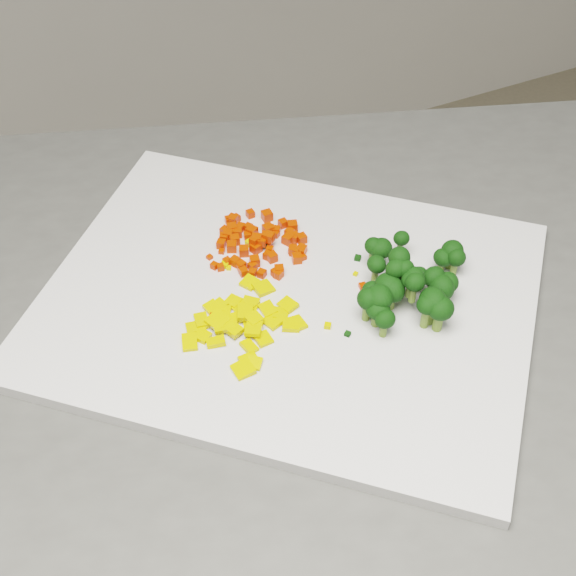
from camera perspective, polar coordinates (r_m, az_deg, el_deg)
name	(u,v)px	position (r m, az deg, el deg)	size (l,w,h in m)	color
counter_block	(278,542)	(1.13, -0.73, -17.60)	(0.93, 0.65, 0.90)	#4C4D4A
cutting_board	(288,300)	(0.76, 0.00, -0.86)	(0.45, 0.35, 0.01)	silver
carrot_pile	(256,237)	(0.80, -2.28, 3.64)	(0.10, 0.10, 0.03)	red
pepper_pile	(234,319)	(0.73, -3.83, -2.20)	(0.12, 0.12, 0.02)	#DDB90B
broccoli_pile	(409,272)	(0.75, 8.57, 1.12)	(0.12, 0.12, 0.06)	black
carrot_cube_0	(271,237)	(0.80, -1.23, 3.67)	(0.01, 0.01, 0.01)	red
carrot_cube_1	(256,248)	(0.80, -2.30, 2.85)	(0.01, 0.01, 0.01)	red
carrot_cube_2	(238,233)	(0.82, -3.61, 3.96)	(0.01, 0.01, 0.01)	red
carrot_cube_3	(244,251)	(0.80, -3.15, 2.65)	(0.01, 0.01, 0.01)	red
carrot_cube_4	(270,250)	(0.80, -1.31, 2.74)	(0.01, 0.01, 0.01)	red
carrot_cube_5	(229,220)	(0.83, -4.22, 4.84)	(0.01, 0.01, 0.01)	red
carrot_cube_6	(241,266)	(0.78, -3.40, 1.54)	(0.01, 0.01, 0.01)	red
carrot_cube_7	(276,273)	(0.77, -0.86, 1.09)	(0.01, 0.01, 0.01)	red
carrot_cube_8	(225,231)	(0.82, -4.49, 4.06)	(0.01, 0.01, 0.01)	red
carrot_cube_9	(252,231)	(0.82, -2.59, 4.04)	(0.01, 0.01, 0.01)	red
carrot_cube_10	(302,249)	(0.80, 0.98, 2.77)	(0.01, 0.01, 0.01)	red
carrot_cube_11	(262,242)	(0.80, -1.87, 3.31)	(0.01, 0.01, 0.01)	red
carrot_cube_12	(269,237)	(0.80, -1.37, 3.64)	(0.01, 0.01, 0.01)	red
carrot_cube_13	(233,239)	(0.81, -3.90, 3.50)	(0.01, 0.01, 0.01)	red
carrot_cube_14	(261,242)	(0.81, -1.91, 3.30)	(0.01, 0.01, 0.01)	red
carrot_cube_15	(266,236)	(0.80, -1.61, 3.74)	(0.01, 0.01, 0.01)	red
carrot_cube_16	(214,266)	(0.78, -5.27, 1.60)	(0.01, 0.01, 0.01)	red
carrot_cube_17	(233,220)	(0.83, -3.95, 4.88)	(0.01, 0.01, 0.01)	red
carrot_cube_18	(256,239)	(0.80, -2.26, 3.48)	(0.01, 0.01, 0.01)	red
carrot_cube_19	(302,239)	(0.81, 0.97, 3.54)	(0.01, 0.01, 0.01)	red
carrot_cube_20	(267,216)	(0.83, -1.50, 5.17)	(0.01, 0.01, 0.01)	red
carrot_cube_21	(297,258)	(0.79, 0.64, 2.13)	(0.01, 0.01, 0.01)	red
carrot_cube_22	(248,227)	(0.82, -2.84, 4.33)	(0.01, 0.01, 0.01)	red
carrot_cube_23	(283,223)	(0.83, -0.36, 4.62)	(0.01, 0.01, 0.01)	red
carrot_cube_24	(295,237)	(0.81, 0.50, 3.64)	(0.01, 0.01, 0.01)	red
carrot_cube_25	(253,266)	(0.78, -2.53, 1.56)	(0.01, 0.01, 0.01)	red
carrot_cube_26	(279,270)	(0.77, -0.63, 1.28)	(0.01, 0.01, 0.01)	red
carrot_cube_27	(276,234)	(0.82, -0.86, 3.85)	(0.01, 0.01, 0.01)	red
carrot_cube_28	(236,218)	(0.84, -3.71, 4.97)	(0.01, 0.01, 0.01)	red
carrot_cube_29	(276,230)	(0.82, -0.84, 4.12)	(0.01, 0.01, 0.01)	red
carrot_cube_30	(228,235)	(0.81, -4.28, 3.79)	(0.01, 0.01, 0.01)	red
carrot_cube_31	(227,261)	(0.79, -4.36, 1.91)	(0.01, 0.01, 0.01)	red
carrot_cube_32	(288,239)	(0.81, -0.02, 3.48)	(0.01, 0.01, 0.01)	red
carrot_cube_33	(250,214)	(0.84, -2.70, 5.30)	(0.01, 0.01, 0.01)	red
carrot_cube_34	(232,247)	(0.80, -4.02, 2.95)	(0.01, 0.01, 0.01)	red
carrot_cube_35	(301,251)	(0.79, 0.94, 2.62)	(0.01, 0.01, 0.01)	red
carrot_cube_36	(254,244)	(0.80, -2.46, 3.11)	(0.01, 0.01, 0.01)	red
carrot_cube_37	(292,226)	(0.82, 0.32, 4.41)	(0.01, 0.01, 0.01)	red
carrot_cube_38	(243,272)	(0.77, -3.19, 1.15)	(0.01, 0.01, 0.01)	red
carrot_cube_39	(253,273)	(0.77, -2.53, 1.09)	(0.01, 0.01, 0.01)	red
carrot_cube_40	(247,236)	(0.81, -2.91, 3.74)	(0.01, 0.01, 0.01)	red
carrot_cube_41	(221,244)	(0.81, -4.77, 3.13)	(0.01, 0.01, 0.01)	red
carrot_cube_42	(235,261)	(0.79, -3.79, 1.91)	(0.01, 0.01, 0.01)	red
carrot_cube_43	(235,240)	(0.81, -3.80, 3.44)	(0.01, 0.01, 0.01)	red
carrot_cube_44	(241,265)	(0.78, -3.35, 1.63)	(0.01, 0.01, 0.01)	red
carrot_cube_45	(294,238)	(0.81, 0.42, 3.56)	(0.01, 0.01, 0.01)	red
carrot_cube_46	(241,227)	(0.82, -3.39, 4.35)	(0.01, 0.01, 0.01)	red
carrot_cube_47	(295,251)	(0.79, 0.48, 2.63)	(0.01, 0.01, 0.01)	red
carrot_cube_48	(224,238)	(0.81, -4.57, 3.60)	(0.01, 0.01, 0.01)	red
carrot_cube_49	(232,229)	(0.82, -4.00, 4.23)	(0.01, 0.01, 0.01)	red
carrot_cube_50	(278,274)	(0.77, -0.69, 0.98)	(0.01, 0.01, 0.01)	red
carrot_cube_51	(262,274)	(0.77, -1.88, 1.03)	(0.01, 0.01, 0.01)	red
carrot_cube_52	(233,221)	(0.83, -3.93, 4.75)	(0.01, 0.01, 0.01)	red
carrot_cube_53	(290,233)	(0.82, 0.11, 3.95)	(0.01, 0.01, 0.01)	red
carrot_cube_54	(255,261)	(0.78, -2.39, 1.93)	(0.01, 0.01, 0.01)	red
carrot_cube_55	(268,229)	(0.82, -1.43, 4.19)	(0.01, 0.01, 0.01)	red
carrot_cube_56	(254,241)	(0.80, -2.42, 3.37)	(0.01, 0.01, 0.01)	red
carrot_cube_57	(269,229)	(0.82, -1.34, 4.24)	(0.01, 0.01, 0.01)	red
carrot_cube_58	(293,249)	(0.80, 0.34, 2.76)	(0.01, 0.01, 0.01)	red
carrot_cube_59	(272,257)	(0.79, -1.15, 2.21)	(0.01, 0.01, 0.01)	red
carrot_cube_60	(268,256)	(0.79, -1.45, 2.32)	(0.01, 0.01, 0.01)	red
carrot_cube_61	(220,267)	(0.78, -4.83, 1.49)	(0.01, 0.01, 0.01)	red
pepper_chunk_0	(291,325)	(0.73, 0.22, -2.66)	(0.02, 0.01, 0.00)	#DDB90B
pepper_chunk_1	(213,309)	(0.74, -5.35, -1.48)	(0.02, 0.01, 0.00)	#DDB90B
pepper_chunk_2	(263,288)	(0.76, -1.76, 0.00)	(0.02, 0.02, 0.00)	#DDB90B
pepper_chunk_3	(254,329)	(0.72, -2.46, -2.91)	(0.01, 0.02, 0.00)	#DDB90B
pepper_chunk_4	(254,363)	(0.70, -2.42, -5.37)	(0.01, 0.01, 0.00)	#DDB90B
pepper_chunk_5	(221,314)	(0.74, -4.78, -1.85)	(0.02, 0.02, 0.00)	#DDB90B
pepper_chunk_6	(218,321)	(0.73, -5.01, -2.33)	(0.02, 0.02, 0.00)	#DDB90B
pepper_chunk_7	(250,283)	(0.77, -2.75, 0.37)	(0.02, 0.01, 0.00)	#DDB90B
pepper_chunk_8	(250,329)	(0.73, -2.70, -2.91)	(0.02, 0.01, 0.00)	#DDB90B
pepper_chunk_9	(233,329)	(0.72, -3.91, -2.95)	(0.01, 0.02, 0.01)	#DDB90B
pepper_chunk_10	(218,306)	(0.75, -4.99, -1.29)	(0.02, 0.01, 0.00)	#DDB90B
pepper_chunk_11	(196,327)	(0.73, -6.58, -2.81)	(0.02, 0.01, 0.00)	#DDB90B
pepper_chunk_12	(251,303)	(0.75, -2.65, -1.07)	(0.01, 0.01, 0.00)	#DDB90B
pepper_chunk_13	(203,336)	(0.72, -6.09, -3.42)	(0.01, 0.01, 0.00)	#DDB90B
pepper_chunk_14	(249,361)	(0.70, -2.77, -5.18)	(0.01, 0.02, 0.00)	#DDB90B
pepper_chunk_15	(281,314)	(0.74, -0.52, -1.84)	(0.01, 0.02, 0.00)	#DDB90B
pepper_chunk_16	(253,327)	(0.72, -2.54, -2.76)	(0.02, 0.01, 0.00)	#DDB90B
pepper_chunk_17	(190,342)	(0.72, -7.00, -3.86)	(0.02, 0.01, 0.00)	#DDB90B
pepper_chunk_18	(216,342)	(0.72, -5.15, -3.85)	(0.02, 0.01, 0.00)	#DDB90B
pepper_chunk_19	(250,304)	(0.75, -2.71, -1.13)	(0.02, 0.02, 0.00)	#DDB90B
pepper_chunk_20	(202,321)	(0.73, -6.16, -2.33)	(0.02, 0.01, 0.00)	#DDB90B
pepper_chunk_21	(297,323)	(0.73, 0.68, -2.51)	(0.02, 0.01, 0.00)	#DDB90B
pepper_chunk_22	(254,319)	(0.72, -2.42, -2.20)	(0.01, 0.01, 0.00)	#DDB90B
pepper_chunk_23	(233,319)	(0.73, -3.91, -2.21)	(0.02, 0.01, 0.00)	#DDB90B
pepper_chunk_24	(243,369)	(0.69, -3.21, -5.79)	(0.02, 0.02, 0.00)	#DDB90B
pepper_chunk_25	(273,321)	(0.73, -1.05, -2.35)	(0.02, 0.02, 0.00)	#DDB90B
pepper_chunk_26	(263,339)	(0.72, -1.76, -3.64)	(0.02, 0.01, 0.00)	#DDB90B
pepper_chunk_27	(249,347)	(0.71, -2.78, -4.18)	(0.02, 0.01, 0.00)	#DDB90B
pepper_chunk_28	(240,307)	(0.74, -3.40, -1.35)	(0.02, 0.01, 0.00)	#DDB90B
pepper_chunk_29	(224,327)	(0.72, -4.55, -2.76)	(0.02, 0.01, 0.00)	#DDB90B
pepper_chunk_30	(288,305)	(0.74, -0.01, -1.21)	(0.02, 0.01, 0.00)	#DDB90B
pepper_chunk_31	(245,312)	(0.73, -3.07, -1.74)	(0.02, 0.01, 0.00)	#DDB90B
pepper_chunk_32	(268,309)	(0.74, -1.45, -1.53)	(0.01, 0.02, 0.00)	#DDB90B
pepper_chunk_33	(233,301)	(0.75, -3.91, -0.96)	(0.01, 0.01, 0.00)	#DDB90B
broccoli_floret_0	(442,262)	(0.79, 10.86, 1.86)	(0.02, 0.02, 0.02)	black
broccoli_floret_1	(377,313)	(0.72, 6.32, -1.80)	(0.03, 0.03, 0.03)	black
broccoli_floret_2	(431,308)	(0.73, 10.13, -1.40)	(0.04, 0.04, 0.04)	black
broccoli_floret_3	(384,324)	(0.72, 6.84, -2.59)	(0.03, 0.03, 0.03)	black
broccoli_floret_4	(391,295)	(0.74, 7.34, -0.52)	(0.03, 0.03, 0.03)	black
broccoli_floret_5	(387,291)	(0.74, 7.03, -0.23)	(0.04, 0.04, 0.03)	black
broccoli_floret_6	(367,306)	(0.73, 5.63, -1.28)	(0.03, 0.03, 0.03)	black
broccoli_floret_7	(432,283)	(0.76, 10.21, 0.34)	(0.03, 0.03, 0.03)	black
broccoli_floret_8	(410,285)	(0.74, 8.69, 0.22)	(0.03, 0.03, 0.03)	black
broccoli_floret_9	(439,315)	(0.73, 10.69, -1.92)	(0.03, 0.03, 0.04)	black
broccoli_floret_10	(403,276)	(0.74, 8.20, 0.87)	(0.02, 0.02, 0.03)	black
broccoli_floret_11	(398,264)	(0.75, 7.81, 1.68)	(0.03, 0.03, 0.03)	black
broccoli_floret_12	(451,255)	(0.79, 11.50, 2.28)	(0.03, 0.03, 0.03)	black
broccoli_floret_13	(433,310)	(0.73, 10.28, -1.57)	(0.02, 0.02, 0.03)	black
broccoli_floret_14	(413,289)	(0.73, 8.91, -0.06)	(0.03, 0.03, 0.03)	black
broccoli_floret_15	(412,283)	(0.74, 8.82, 0.34)	(0.03, 0.03, 0.03)	black
broccoli_floret_16	(371,294)	(0.74, 5.90, -0.43)	(0.02, 0.02, 0.02)	black
broccoli_floret_17	(395,274)	(0.74, 7.61, 1.02)	(0.03, 0.03, 0.03)	black
broccoli_floret_18	(446,288)	(0.76, 11.17, 0.03)	(0.03, 0.03, 0.03)	black
broccoli_floret_19	(375,272)	(0.76, 6.22, 1.16)	(0.02, 0.02, 0.03)	black
broccoli_floret_20	(400,245)	(0.79, 7.98, 3.07)	(0.02, 0.02, 0.03)	black
broccoli_floret_21	(378,304)	(0.73, 6.39, -1.13)	(0.03, 0.03, 0.04)	black
broccoli_floret_22	(440,292)	(0.75, 10.75, -0.29)	(0.03, 0.03, 0.03)	black
broccoli_floret_23	(455,263)	(0.78, 11.78, 1.74)	(0.03, 0.03, 0.03)	black
broccoli_floret_24	(426,312)	(0.73, 9.80, -1.69)	(0.03, 0.03, 0.04)	black
broccoli_floret_25	(379,254)	(0.78, 6.52, 2.41)	(0.03, 0.03, 0.03)	black
broccoli_floret_26	(417,279)	(0.76, 9.17, 0.62)	(0.03, 0.03, 0.02)	black
broccoli_floret_27	(372,253)	(0.78, 6.01, 2.48)	(0.02, 0.02, 0.03)	black
stray_bit_0	(250,243)	(0.81, -2.70, 3.23)	(0.01, 0.01, 0.01)	#DDB90B
stray_bit_1	(266,246)	(0.80, -1.56, 3.01)	(0.01, 0.01, 0.00)	black
stray_bit_2	(348,334)	(0.72, 4.26, -3.27)	(0.01, 0.01, 0.00)	black
stray_bit_3	(356,274)	(0.78, 4.83, 1.01)	(0.00, 0.00, 0.00)	#DDB90B
stray_bit_4	(213,316)	(0.74, -5.37, -2.02)	(0.01, 0.01, 0.00)	red
stray_bit_5	(302,257)	(0.79, 1.02, 2.23)	(0.01, 0.01, 0.00)	red
stray_bit_6	(222,251)	(0.80, -4.74, 2.62)	(0.01, 0.01, 0.00)	red
stray_bit_7	(328,326)	(0.73, 2.84, -2.69)	(0.01, 0.01, 0.00)	#DDB90B
stray_bit_8	(210,257)	(0.80, -5.60, 2.20)	(0.01, 0.01, 0.00)	red
stray_bit_9	(225,265)	(0.78, -4.52, 1.65)	(0.01, 0.01, 0.00)	#DDB90B
stray_bit_10	(363,286)	(0.76, 5.33, 0.13)	(0.01, 0.01, 0.00)	red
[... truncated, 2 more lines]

